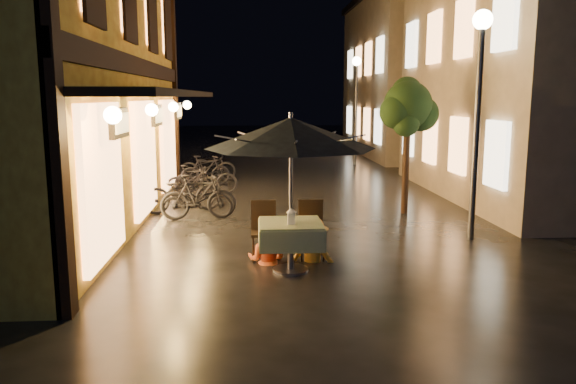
{
  "coord_description": "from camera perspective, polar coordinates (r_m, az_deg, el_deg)",
  "views": [
    {
      "loc": [
        -1.18,
        -8.15,
        2.69
      ],
      "look_at": [
        -0.57,
        0.88,
        1.15
      ],
      "focal_mm": 35.0,
      "sensor_mm": 36.0,
      "label": 1
    }
  ],
  "objects": [
    {
      "name": "bicycle_5",
      "position": [
        17.13,
        -8.41,
        2.14
      ],
      "size": [
        1.63,
        1.05,
        0.95
      ],
      "primitive_type": "imported",
      "rotation": [
        0.0,
        0.0,
        1.99
      ],
      "color": "black",
      "rests_on": "ground"
    },
    {
      "name": "patio_umbrella",
      "position": [
        8.47,
        0.28,
        5.99
      ],
      "size": [
        2.61,
        2.61,
        2.46
      ],
      "color": "#59595E",
      "rests_on": "ground"
    },
    {
      "name": "bicycle_2",
      "position": [
        13.37,
        -10.67,
        0.01
      ],
      "size": [
        1.97,
        1.21,
        0.98
      ],
      "primitive_type": "imported",
      "rotation": [
        0.0,
        0.0,
        1.9
      ],
      "color": "black",
      "rests_on": "ground"
    },
    {
      "name": "bicycle_3",
      "position": [
        15.32,
        -9.64,
        1.09
      ],
      "size": [
        1.49,
        0.5,
        0.88
      ],
      "primitive_type": "imported",
      "rotation": [
        0.0,
        0.0,
        1.51
      ],
      "color": "black",
      "rests_on": "ground"
    },
    {
      "name": "table_lantern",
      "position": [
        8.5,
        0.33,
        -2.37
      ],
      "size": [
        0.16,
        0.16,
        0.25
      ],
      "color": "white",
      "rests_on": "cafe_table"
    },
    {
      "name": "cafe_chair_left",
      "position": [
        9.42,
        -2.49,
        -3.56
      ],
      "size": [
        0.42,
        0.42,
        0.97
      ],
      "color": "black",
      "rests_on": "ground"
    },
    {
      "name": "person_yellow",
      "position": [
        9.25,
        2.58,
        -2.8
      ],
      "size": [
        1.01,
        0.75,
        1.39
      ],
      "primitive_type": "imported",
      "rotation": [
        0.0,
        0.0,
        2.85
      ],
      "color": "#FFAF2E",
      "rests_on": "ground"
    },
    {
      "name": "east_building_far",
      "position": [
        27.56,
        14.78,
        11.37
      ],
      "size": [
        7.3,
        10.3,
        7.3
      ],
      "color": "#C0AD95",
      "rests_on": "ground"
    },
    {
      "name": "streetlamp_near",
      "position": [
        10.98,
        18.84,
        10.34
      ],
      "size": [
        0.36,
        0.36,
        4.23
      ],
      "color": "#59595E",
      "rests_on": "ground"
    },
    {
      "name": "bicycle_1",
      "position": [
        12.54,
        -9.11,
        -0.51
      ],
      "size": [
        1.72,
        0.7,
        1.0
      ],
      "primitive_type": "imported",
      "rotation": [
        0.0,
        0.0,
        1.71
      ],
      "color": "black",
      "rests_on": "ground"
    },
    {
      "name": "bicycle_4",
      "position": [
        15.76,
        -8.34,
        1.42
      ],
      "size": [
        1.78,
        0.72,
        0.92
      ],
      "primitive_type": "imported",
      "rotation": [
        0.0,
        0.0,
        1.64
      ],
      "color": "black",
      "rests_on": "ground"
    },
    {
      "name": "ground",
      "position": [
        8.66,
        4.21,
        -8.46
      ],
      "size": [
        90.0,
        90.0,
        0.0
      ],
      "primitive_type": "plane",
      "color": "black",
      "rests_on": "ground"
    },
    {
      "name": "street_tree",
      "position": [
        13.16,
        12.12,
        8.28
      ],
      "size": [
        1.43,
        1.2,
        3.15
      ],
      "color": "black",
      "rests_on": "ground"
    },
    {
      "name": "person_orange",
      "position": [
        9.17,
        -2.19,
        -2.98
      ],
      "size": [
        0.79,
        0.69,
        1.37
      ],
      "primitive_type": "imported",
      "rotation": [
        0.0,
        0.0,
        2.86
      ],
      "color": "orange",
      "rests_on": "ground"
    },
    {
      "name": "cafe_chair_right",
      "position": [
        9.47,
        2.36,
        -3.49
      ],
      "size": [
        0.42,
        0.42,
        0.97
      ],
      "color": "black",
      "rests_on": "ground"
    },
    {
      "name": "west_building",
      "position": [
        13.01,
        -25.0,
        13.29
      ],
      "size": [
        5.9,
        11.4,
        7.4
      ],
      "color": "#BD8229",
      "rests_on": "ground"
    },
    {
      "name": "bicycle_0",
      "position": [
        12.59,
        -9.18,
        -0.91
      ],
      "size": [
        1.6,
        0.7,
        0.81
      ],
      "primitive_type": "imported",
      "rotation": [
        0.0,
        0.0,
        1.68
      ],
      "color": "black",
      "rests_on": "ground"
    },
    {
      "name": "bicycle_6",
      "position": [
        18.33,
        -8.17,
        2.63
      ],
      "size": [
        1.81,
        0.65,
        0.95
      ],
      "primitive_type": "imported",
      "rotation": [
        0.0,
        0.0,
        1.59
      ],
      "color": "black",
      "rests_on": "ground"
    },
    {
      "name": "streetlamp_far",
      "position": [
        22.54,
        6.94,
        10.18
      ],
      "size": [
        0.36,
        0.36,
        4.23
      ],
      "color": "#59595E",
      "rests_on": "ground"
    },
    {
      "name": "cafe_table",
      "position": [
        8.71,
        0.27,
        -4.32
      ],
      "size": [
        0.99,
        0.99,
        0.78
      ],
      "color": "#59595E",
      "rests_on": "ground"
    }
  ]
}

